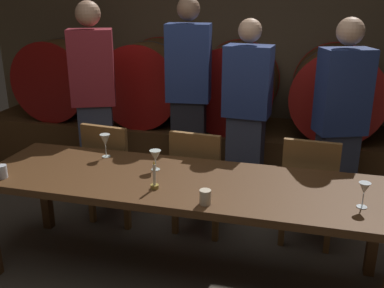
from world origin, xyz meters
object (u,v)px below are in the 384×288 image
at_px(guest_center_left, 189,101).
at_px(candle_center, 154,181).
at_px(dining_table, 182,189).
at_px(chair_right, 309,186).
at_px(wine_glass_left, 105,141).
at_px(wine_glass_right, 364,189).
at_px(chair_left, 113,168).
at_px(wine_barrel_left, 149,82).
at_px(wine_barrel_far_left, 65,77).
at_px(chair_center, 199,176).
at_px(wine_glass_center, 155,156).
at_px(wine_barrel_center, 234,86).
at_px(guest_far_right, 340,124).
at_px(wine_barrel_right, 336,92).
at_px(cup_left, 2,172).
at_px(guest_far_left, 94,102).
at_px(guest_center_right, 246,119).
at_px(cup_right, 205,197).

xyz_separation_m(guest_center_left, candle_center, (0.16, -1.38, -0.17)).
relative_size(dining_table, chair_right, 3.06).
bearing_deg(wine_glass_left, wine_glass_right, -11.76).
bearing_deg(chair_left, dining_table, 148.36).
bearing_deg(wine_barrel_left, wine_barrel_far_left, 180.00).
distance_m(wine_barrel_far_left, wine_glass_left, 2.05).
relative_size(chair_center, wine_glass_center, 6.28).
height_order(wine_barrel_center, chair_center, wine_barrel_center).
bearing_deg(guest_far_right, chair_center, 1.40).
distance_m(guest_far_right, candle_center, 1.67).
relative_size(wine_barrel_right, dining_table, 0.32).
bearing_deg(wine_barrel_far_left, candle_center, -49.06).
bearing_deg(cup_left, guest_far_right, 31.21).
distance_m(chair_left, guest_center_left, 0.91).
xyz_separation_m(wine_barrel_far_left, wine_barrel_center, (1.92, 0.00, 0.00)).
relative_size(guest_far_right, wine_glass_left, 9.80).
distance_m(wine_barrel_center, guest_far_left, 1.43).
relative_size(dining_table, guest_far_left, 1.49).
bearing_deg(guest_far_left, guest_center_right, 160.17).
distance_m(wine_barrel_right, dining_table, 2.15).
relative_size(chair_left, guest_far_left, 0.49).
height_order(wine_barrel_right, candle_center, wine_barrel_right).
bearing_deg(chair_left, chair_right, -172.16).
relative_size(chair_left, guest_center_right, 0.52).
height_order(chair_right, wine_glass_center, chair_right).
height_order(wine_barrel_left, chair_left, wine_barrel_left).
xyz_separation_m(dining_table, cup_right, (0.23, -0.30, 0.11)).
distance_m(chair_center, guest_center_left, 0.80).
relative_size(wine_barrel_center, candle_center, 4.63).
bearing_deg(chair_left, wine_glass_left, 114.75).
bearing_deg(chair_right, wine_glass_right, 113.72).
xyz_separation_m(dining_table, guest_center_right, (0.26, 1.06, 0.20)).
distance_m(guest_far_left, wine_glass_right, 2.47).
xyz_separation_m(wine_barrel_far_left, guest_far_right, (2.92, -0.84, -0.08)).
bearing_deg(guest_far_right, guest_far_left, -20.17).
bearing_deg(guest_center_right, wine_glass_right, 130.01).
distance_m(wine_barrel_center, guest_far_right, 1.31).
height_order(wine_barrel_right, chair_left, wine_barrel_right).
relative_size(chair_left, wine_glass_right, 5.79).
distance_m(wine_barrel_left, candle_center, 2.20).
bearing_deg(cup_right, cup_left, 178.96).
height_order(wine_barrel_far_left, wine_barrel_right, same).
relative_size(chair_center, cup_left, 10.18).
bearing_deg(guest_far_right, wine_glass_left, 3.76).
bearing_deg(chair_right, wine_barrel_center, -53.74).
height_order(wine_barrel_center, guest_center_left, guest_center_left).
relative_size(wine_barrel_right, guest_center_left, 0.47).
relative_size(wine_barrel_left, guest_center_right, 0.51).
relative_size(wine_barrel_left, wine_barrel_right, 1.00).
bearing_deg(wine_barrel_right, dining_table, -118.27).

